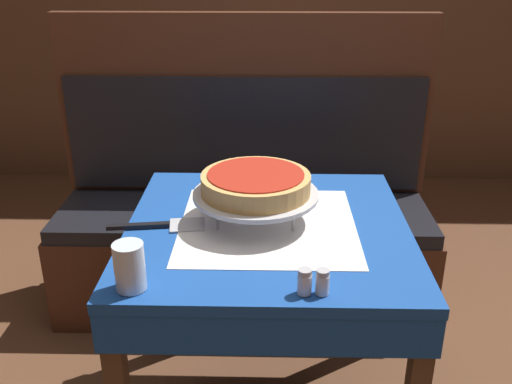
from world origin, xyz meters
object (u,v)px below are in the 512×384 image
pizza_pan_stand (256,196)px  water_glass_near (130,267)px  pizza_server (160,225)px  dining_table_rear (275,108)px  deep_dish_pizza (256,183)px  pepper_shaker (323,282)px  salt_shaker (305,282)px  condiment_caddy (274,77)px  booth_bench (245,228)px  dining_table_front (268,253)px

pizza_pan_stand → water_glass_near: water_glass_near is taller
pizza_pan_stand → water_glass_near: size_ratio=3.12×
pizza_pan_stand → pizza_server: pizza_pan_stand is taller
dining_table_rear → deep_dish_pizza: 1.67m
pepper_shaker → pizza_pan_stand: bearing=113.2°
salt_shaker → dining_table_rear: bearing=91.4°
deep_dish_pizza → condiment_caddy: condiment_caddy is taller
deep_dish_pizza → salt_shaker: bearing=-72.3°
salt_shaker → deep_dish_pizza: bearing=107.7°
deep_dish_pizza → condiment_caddy: size_ratio=2.14×
dining_table_rear → booth_bench: 0.99m
dining_table_front → booth_bench: bearing=97.8°
pizza_server → salt_shaker: (0.39, -0.33, 0.03)m
pizza_pan_stand → salt_shaker: pizza_pan_stand is taller
dining_table_rear → water_glass_near: 2.06m
pizza_server → pepper_shaker: bearing=-37.2°
booth_bench → water_glass_near: booth_bench is taller
booth_bench → pizza_server: booth_bench is taller
booth_bench → water_glass_near: 1.20m
dining_table_rear → deep_dish_pizza: bearing=-92.4°
deep_dish_pizza → salt_shaker: size_ratio=4.97×
water_glass_near → condiment_caddy: bearing=80.8°
booth_bench → deep_dish_pizza: 0.89m
salt_shaker → pepper_shaker: same height
dining_table_front → condiment_caddy: condiment_caddy is taller
pepper_shaker → dining_table_rear: bearing=92.6°
booth_bench → pizza_server: (-0.20, -0.77, 0.40)m
dining_table_front → booth_bench: size_ratio=0.51×
dining_table_front → pizza_server: (-0.31, -0.02, 0.10)m
pepper_shaker → water_glass_near: bearing=178.4°
water_glass_near → condiment_caddy: 2.15m
dining_table_rear → salt_shaker: bearing=-88.6°
booth_bench → pizza_pan_stand: size_ratio=4.40×
dining_table_rear → salt_shaker: salt_shaker is taller
dining_table_front → salt_shaker: salt_shaker is taller
condiment_caddy → pepper_shaker: bearing=-87.4°
dining_table_rear → booth_bench: (-0.14, -0.93, -0.29)m
deep_dish_pizza → condiment_caddy: 1.76m
salt_shaker → condiment_caddy: bearing=91.5°
pizza_pan_stand → condiment_caddy: (0.06, 1.76, -0.04)m
dining_table_front → pizza_pan_stand: pizza_pan_stand is taller
dining_table_rear → salt_shaker: (0.05, -2.03, 0.14)m
booth_bench → salt_shaker: 1.19m
dining_table_front → salt_shaker: 0.38m
condiment_caddy → dining_table_front: bearing=-90.9°
pizza_pan_stand → salt_shaker: (0.12, -0.37, -0.05)m
pizza_pan_stand → salt_shaker: size_ratio=5.75×
booth_bench → water_glass_near: (-0.21, -1.09, 0.45)m
dining_table_rear → pizza_pan_stand: bearing=-92.4°
dining_table_front → water_glass_near: 0.48m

